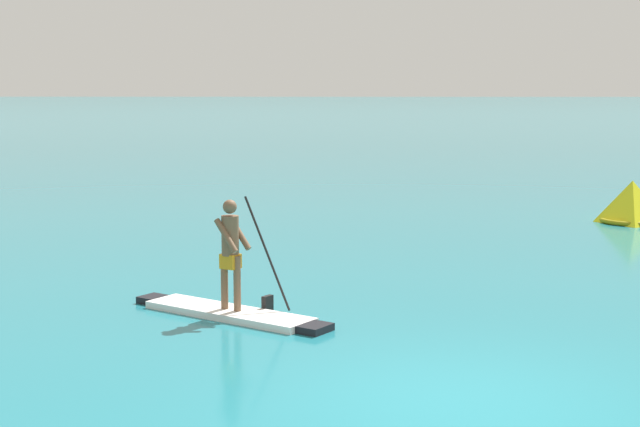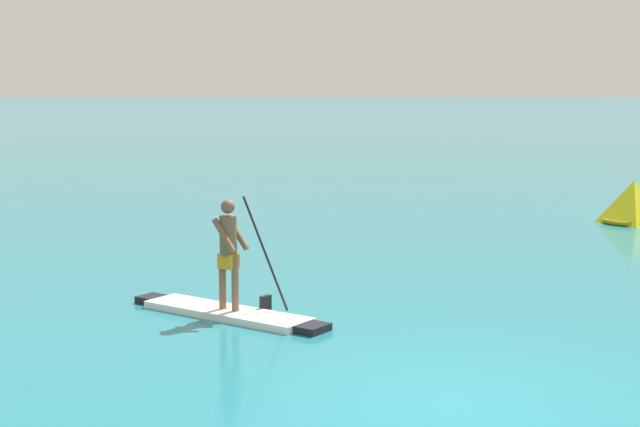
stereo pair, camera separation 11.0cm
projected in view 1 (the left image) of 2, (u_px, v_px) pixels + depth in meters
name	position (u px, v px, depth m)	size (l,w,h in m)	color
ground	(457.00, 398.00, 10.71)	(440.00, 440.00, 0.00)	#1E727F
paddleboarder_mid_center	(231.00, 295.00, 14.37)	(3.19, 2.33, 1.82)	white
race_marker_buoy	(632.00, 204.00, 23.97)	(1.56, 1.56, 1.06)	yellow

